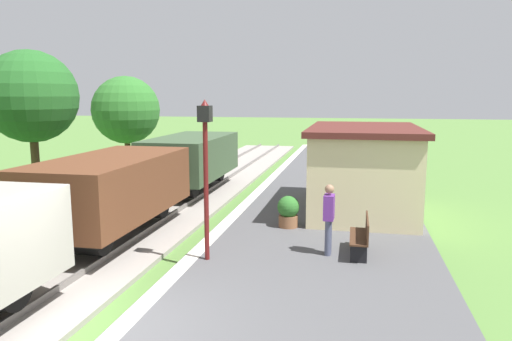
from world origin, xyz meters
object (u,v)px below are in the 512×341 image
(potted_planter, at_px, (288,211))
(tree_trackside_far, at_px, (31,97))
(person_waiting, at_px, (329,217))
(freight_train, at_px, (112,193))
(bench_near_hut, at_px, (362,235))
(lamp_post_near, at_px, (205,151))
(tree_field_left, at_px, (126,110))
(station_hut, at_px, (363,168))

(potted_planter, bearing_deg, tree_trackside_far, 173.06)
(person_waiting, height_order, potted_planter, person_waiting)
(freight_train, bearing_deg, bench_near_hut, -3.82)
(tree_trackside_far, bearing_deg, lamp_post_near, -29.39)
(bench_near_hut, relative_size, potted_planter, 1.64)
(freight_train, relative_size, tree_field_left, 3.92)
(station_hut, xyz_separation_m, potted_planter, (-2.12, -2.62, -0.93))
(tree_trackside_far, bearing_deg, potted_planter, -6.94)
(station_hut, bearing_deg, bench_near_hut, -90.80)
(station_hut, bearing_deg, tree_trackside_far, -172.20)
(bench_near_hut, bearing_deg, freight_train, 176.18)
(potted_planter, relative_size, tree_trackside_far, 0.16)
(freight_train, distance_m, tree_trackside_far, 5.71)
(freight_train, xyz_separation_m, potted_planter, (4.68, 1.61, -0.67))
(potted_planter, height_order, lamp_post_near, lamp_post_near)
(station_hut, distance_m, tree_field_left, 12.41)
(lamp_post_near, xyz_separation_m, tree_trackside_far, (-7.52, 4.24, 1.18))
(person_waiting, relative_size, lamp_post_near, 0.46)
(bench_near_hut, xyz_separation_m, tree_trackside_far, (-11.05, 3.15, 3.26))
(bench_near_hut, xyz_separation_m, lamp_post_near, (-3.53, -1.08, 2.08))
(station_hut, xyz_separation_m, tree_trackside_far, (-11.11, -1.52, 2.33))
(bench_near_hut, bearing_deg, potted_planter, 134.96)
(person_waiting, distance_m, potted_planter, 2.59)
(tree_trackside_far, height_order, tree_field_left, tree_trackside_far)
(person_waiting, xyz_separation_m, lamp_post_near, (-2.74, -0.93, 1.62))
(tree_field_left, bearing_deg, bench_near_hut, -42.12)
(freight_train, relative_size, bench_near_hut, 12.93)
(station_hut, relative_size, lamp_post_near, 1.57)
(freight_train, height_order, lamp_post_near, lamp_post_near)
(potted_planter, xyz_separation_m, tree_field_left, (-8.98, 7.92, 2.60))
(tree_field_left, bearing_deg, person_waiting, -44.68)
(freight_train, bearing_deg, tree_trackside_far, 147.92)
(station_hut, relative_size, bench_near_hut, 3.87)
(freight_train, height_order, station_hut, station_hut)
(freight_train, bearing_deg, tree_field_left, 114.29)
(potted_planter, height_order, tree_trackside_far, tree_trackside_far)
(bench_near_hut, distance_m, lamp_post_near, 4.24)
(station_hut, xyz_separation_m, tree_field_left, (-11.10, 5.30, 1.67))
(freight_train, bearing_deg, station_hut, 31.86)
(freight_train, distance_m, person_waiting, 5.98)
(freight_train, height_order, tree_field_left, tree_field_left)
(tree_trackside_far, bearing_deg, station_hut, 7.80)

